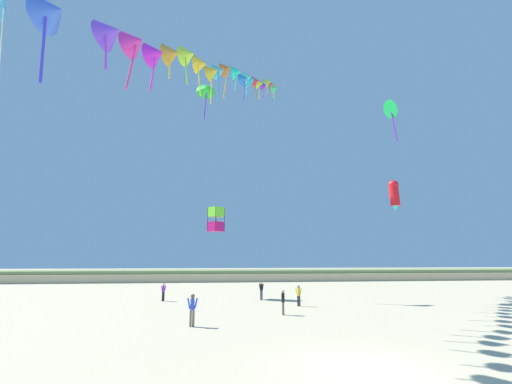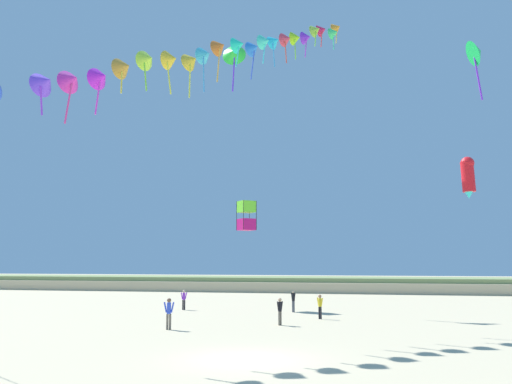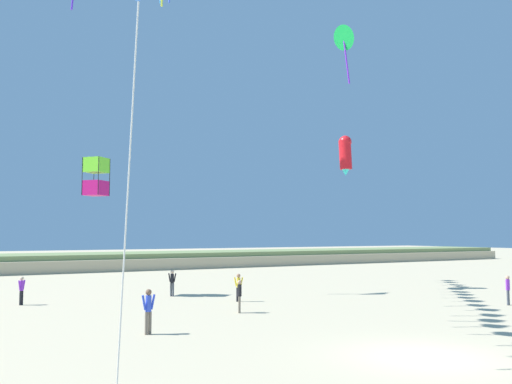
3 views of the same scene
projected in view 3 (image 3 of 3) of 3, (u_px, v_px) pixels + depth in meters
The scene contains 11 objects.
ground_plane at pixel (424, 357), 16.64m from camera, with size 240.00×240.00×0.00m, color beige.
dune_ridge at pixel (86, 262), 57.75m from camera, with size 120.00×10.24×1.72m.
person_near_left at pixel (238, 285), 30.46m from camera, with size 0.46×0.41×1.55m.
person_near_right at pixel (148, 308), 20.52m from camera, with size 0.59×0.23×1.70m.
person_mid_center at pixel (508, 288), 28.96m from camera, with size 0.53×0.29×1.57m.
person_far_left at pixel (239, 294), 26.11m from camera, with size 0.32×0.52×1.57m.
person_far_right at pixel (22, 289), 28.97m from camera, with size 0.43×0.42×1.51m.
person_far_center at pixel (172, 281), 33.02m from camera, with size 0.42×0.48×1.59m.
large_kite_low_lead at pixel (96, 177), 33.73m from camera, with size 1.71×1.71×2.37m.
large_kite_high_solo at pixel (346, 38), 40.63m from camera, with size 1.57×2.09×4.56m.
large_kite_outer_drift at pixel (345, 154), 38.26m from camera, with size 1.16×1.11×2.85m.
Camera 3 is at (-12.86, -12.24, 3.79)m, focal length 38.00 mm.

